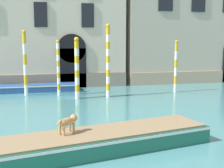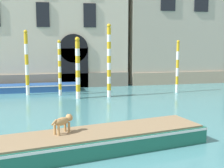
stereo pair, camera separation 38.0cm
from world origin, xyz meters
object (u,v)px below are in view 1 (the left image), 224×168
object	(u,v)px
mooring_pole_4	(58,68)
mooring_pole_0	(77,68)
boat_foreground	(89,142)
dog_on_deck	(68,122)
boat_moored_near_palazzo	(32,88)
mooring_pole_1	(108,61)
mooring_pole_2	(176,66)
mooring_pole_3	(25,63)

from	to	relation	value
mooring_pole_4	mooring_pole_0	bearing A→B (deg)	-52.91
boat_foreground	mooring_pole_0	xyz separation A→B (m)	(0.79, 9.26, 1.57)
dog_on_deck	boat_moored_near_palazzo	xyz separation A→B (m)	(-1.30, 12.42, -0.76)
dog_on_deck	mooring_pole_0	bearing A→B (deg)	40.40
mooring_pole_0	mooring_pole_4	world-z (taller)	mooring_pole_0
mooring_pole_1	mooring_pole_4	world-z (taller)	mooring_pole_1
boat_foreground	mooring_pole_4	xyz separation A→B (m)	(-0.25, 10.62, 1.47)
boat_moored_near_palazzo	mooring_pole_0	distance (m)	4.60
dog_on_deck	mooring_pole_2	size ratio (longest dim) A/B	0.20
dog_on_deck	mooring_pole_0	world-z (taller)	mooring_pole_0
dog_on_deck	boat_moored_near_palazzo	distance (m)	12.51
boat_moored_near_palazzo	mooring_pole_1	world-z (taller)	mooring_pole_1
dog_on_deck	boat_moored_near_palazzo	size ratio (longest dim) A/B	0.12
boat_foreground	boat_moored_near_palazzo	distance (m)	12.71
mooring_pole_1	mooring_pole_3	bearing A→B (deg)	160.38
boat_moored_near_palazzo	mooring_pole_3	size ratio (longest dim) A/B	1.46
boat_moored_near_palazzo	mooring_pole_2	size ratio (longest dim) A/B	1.73
mooring_pole_2	mooring_pole_4	xyz separation A→B (m)	(-7.92, 0.61, 0.01)
boat_moored_near_palazzo	mooring_pole_0	xyz separation A→B (m)	(2.74, -3.30, 1.65)
boat_foreground	mooring_pole_3	bearing A→B (deg)	90.59
boat_foreground	dog_on_deck	distance (m)	0.96
mooring_pole_2	mooring_pole_4	size ratio (longest dim) A/B	0.99
mooring_pole_2	mooring_pole_3	distance (m)	10.07
boat_foreground	mooring_pole_4	bearing A→B (deg)	80.13
boat_moored_near_palazzo	mooring_pole_3	bearing A→B (deg)	-104.42
mooring_pole_0	mooring_pole_3	distance (m)	3.65
boat_moored_near_palazzo	mooring_pole_0	size ratio (longest dim) A/B	1.64
boat_foreground	mooring_pole_4	distance (m)	10.73
mooring_pole_4	boat_moored_near_palazzo	bearing A→B (deg)	131.41
mooring_pole_1	boat_moored_near_palazzo	bearing A→B (deg)	145.57
boat_moored_near_palazzo	mooring_pole_1	distance (m)	6.07
boat_foreground	boat_moored_near_palazzo	size ratio (longest dim) A/B	1.41
dog_on_deck	mooring_pole_4	distance (m)	10.52
mooring_pole_1	boat_foreground	bearing A→B (deg)	-106.46
boat_foreground	mooring_pole_0	distance (m)	9.42
boat_moored_near_palazzo	dog_on_deck	bearing A→B (deg)	-83.77
mooring_pole_0	mooring_pole_2	bearing A→B (deg)	6.24
dog_on_deck	mooring_pole_2	distance (m)	12.93
dog_on_deck	mooring_pole_2	world-z (taller)	mooring_pole_2
boat_foreground	mooring_pole_2	bearing A→B (deg)	41.34
boat_moored_near_palazzo	mooring_pole_4	distance (m)	3.01
mooring_pole_0	dog_on_deck	bearing A→B (deg)	-98.99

